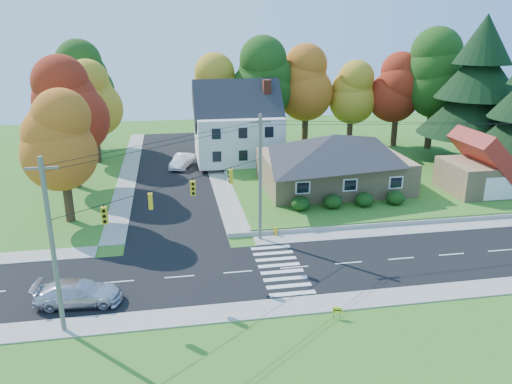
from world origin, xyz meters
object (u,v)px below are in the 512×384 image
at_px(white_car, 182,161).
at_px(silver_sedan, 78,293).
at_px(fire_hydrant, 276,231).
at_px(ranch_house, 333,160).

bearing_deg(white_car, silver_sedan, -83.11).
bearing_deg(silver_sedan, white_car, -9.10).
relative_size(silver_sedan, fire_hydrant, 6.49).
bearing_deg(silver_sedan, fire_hydrant, -55.42).
xyz_separation_m(ranch_house, silver_sedan, (-22.10, -18.40, -2.50)).
bearing_deg(fire_hydrant, ranch_house, 51.78).
relative_size(ranch_house, white_car, 3.01).
bearing_deg(fire_hydrant, white_car, 107.06).
distance_m(white_car, fire_hydrant, 22.90).
distance_m(ranch_house, white_car, 18.98).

